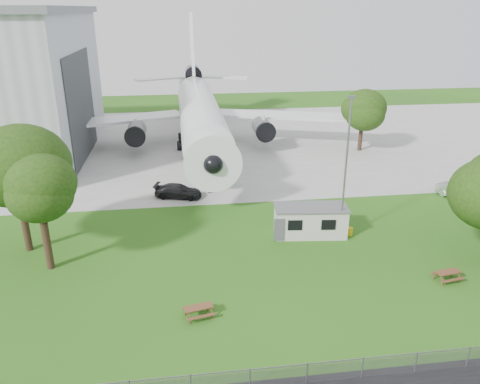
{
  "coord_description": "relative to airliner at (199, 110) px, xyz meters",
  "views": [
    {
      "loc": [
        -5.0,
        -27.95,
        18.3
      ],
      "look_at": [
        -0.13,
        8.0,
        4.0
      ],
      "focal_mm": 35.0,
      "sensor_mm": 36.0,
      "label": 1
    }
  ],
  "objects": [
    {
      "name": "site_cabin",
      "position": [
        7.88,
        -28.55,
        -3.96
      ],
      "size": [
        6.87,
        3.33,
        2.62
      ],
      "color": "beige",
      "rests_on": "ground"
    },
    {
      "name": "airliner",
      "position": [
        0.0,
        0.0,
        0.0
      ],
      "size": [
        46.36,
        47.73,
        17.69
      ],
      "color": "white",
      "rests_on": "ground"
    },
    {
      "name": "tree_far_apron",
      "position": [
        21.67,
        -4.43,
        0.06
      ],
      "size": [
        6.02,
        6.02,
        8.35
      ],
      "color": "#382619",
      "rests_on": "ground"
    },
    {
      "name": "car_apron_van",
      "position": [
        -3.3,
        -18.49,
        -4.57
      ],
      "size": [
        5.19,
        3.19,
        1.41
      ],
      "primitive_type": "imported",
      "rotation": [
        0.0,
        0.0,
        1.3
      ],
      "color": "black",
      "rests_on": "ground"
    },
    {
      "name": "tree_west_small",
      "position": [
        -13.04,
        -31.38,
        1.12
      ],
      "size": [
        6.09,
        6.09,
        9.46
      ],
      "color": "#382619",
      "rests_on": "ground"
    },
    {
      "name": "lamp_mast",
      "position": [
        10.2,
        -29.66,
        0.73
      ],
      "size": [
        0.16,
        0.16,
        12.0
      ],
      "primitive_type": "cylinder",
      "color": "slate",
      "rests_on": "ground"
    },
    {
      "name": "picnic_east",
      "position": [
        15.66,
        -37.08,
        -5.27
      ],
      "size": [
        2.02,
        1.77,
        0.76
      ],
      "primitive_type": null,
      "rotation": [
        0.0,
        0.0,
        0.16
      ],
      "color": "brown",
      "rests_on": "ground"
    },
    {
      "name": "concrete_apron",
      "position": [
        2.0,
        2.14,
        -5.25
      ],
      "size": [
        120.0,
        46.0,
        0.03
      ],
      "primitive_type": "cube",
      "color": "#B7B7B2",
      "rests_on": "ground"
    },
    {
      "name": "tree_west_big",
      "position": [
        -15.45,
        -28.16,
        1.6
      ],
      "size": [
        8.33,
        8.33,
        11.05
      ],
      "color": "#382619",
      "rests_on": "ground"
    },
    {
      "name": "ground",
      "position": [
        2.0,
        -35.86,
        -5.27
      ],
      "size": [
        160.0,
        160.0,
        0.0
      ],
      "primitive_type": "plane",
      "color": "#37721A"
    },
    {
      "name": "picnic_west",
      "position": [
        -2.29,
        -38.92,
        -5.27
      ],
      "size": [
        2.09,
        1.86,
        0.76
      ],
      "primitive_type": null,
      "rotation": [
        0.0,
        0.0,
        0.23
      ],
      "color": "brown",
      "rests_on": "ground"
    },
    {
      "name": "car_ne_sedan",
      "position": [
        25.18,
        -22.99,
        -4.47
      ],
      "size": [
        3.41,
        5.1,
        1.59
      ],
      "primitive_type": "imported",
      "rotation": [
        0.0,
        0.0,
        0.4
      ],
      "color": "#AEB0B5",
      "rests_on": "ground"
    }
  ]
}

